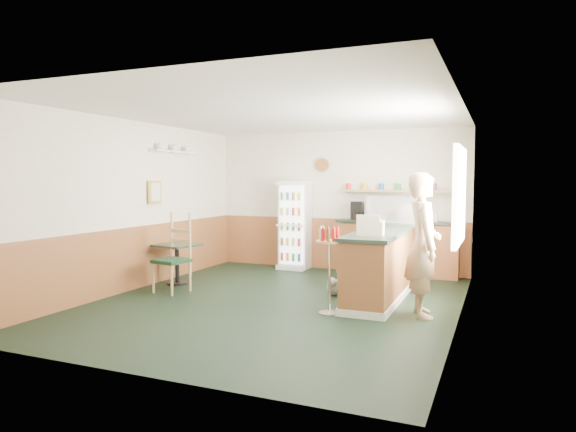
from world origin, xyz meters
The scene contains 13 objects.
ground centered at (0.00, 0.00, 0.00)m, with size 6.00×6.00×0.00m, color black.
room_envelope centered at (-0.23, 0.73, 1.52)m, with size 5.04×6.02×2.72m.
service_counter centered at (1.35, 1.07, 0.46)m, with size 0.68×3.01×1.01m.
back_counter centered at (1.19, 2.80, 0.55)m, with size 2.24×0.42×1.69m.
drinks_fridge centered at (-0.80, 2.74, 0.87)m, with size 0.57×0.51×1.74m.
display_case centered at (1.35, 1.73, 1.25)m, with size 0.84×0.44×0.48m.
cash_register centered at (1.35, 0.12, 1.11)m, with size 0.34×0.35×0.20m, color beige.
shopkeeper centered at (2.05, 0.04, 0.92)m, with size 0.62×0.44×1.85m, color tan.
condiment_stand centered at (0.91, -0.31, 0.77)m, with size 0.36×0.36×1.13m.
newspaper_rack centered at (0.99, 1.32, 0.65)m, with size 0.09×0.42×0.84m.
cafe_table centered at (-2.05, 0.54, 0.48)m, with size 0.72×0.72×0.68m.
cafe_chair centered at (-1.77, 0.09, 0.65)m, with size 0.53×0.53×1.24m.
dog_doorstop centered at (0.64, 0.75, 0.14)m, with size 0.24×0.32×0.29m.
Camera 1 is at (2.96, -6.63, 1.75)m, focal length 32.00 mm.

